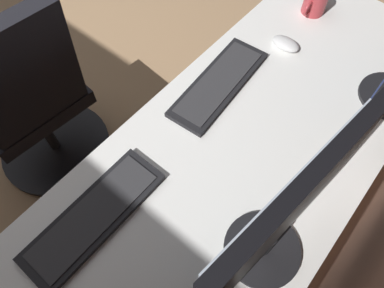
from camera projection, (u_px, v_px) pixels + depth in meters
The scene contains 8 objects.
floor_plane at pixel (1, 45), 2.32m from camera, with size 5.59×5.59×0.00m, color #9E7A56.
desk at pixel (205, 202), 1.05m from camera, with size 2.21×0.70×0.73m.
monitor_primary at pixel (282, 217), 0.70m from camera, with size 0.47×0.20×0.44m.
keyboard_main at pixel (94, 216), 0.95m from camera, with size 0.42×0.14×0.02m.
keyboard_spare at pixel (219, 83), 1.19m from camera, with size 0.43×0.17×0.02m.
mouse_spare at pixel (286, 44), 1.27m from camera, with size 0.06×0.10×0.03m, color silver.
coffee_mug at pixel (315, 2), 1.35m from camera, with size 0.13×0.09×0.09m.
office_chair at pixel (34, 108), 1.49m from camera, with size 0.56×0.57×0.97m.
Camera 1 is at (0.54, 2.09, 1.66)m, focal length 32.87 mm.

